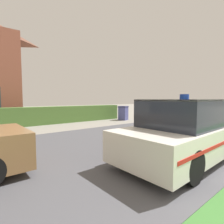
% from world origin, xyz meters
% --- Properties ---
extents(road_strip, '(28.00, 6.70, 0.01)m').
position_xyz_m(road_strip, '(0.00, 4.57, 0.01)').
color(road_strip, '#4C4C51').
rests_on(road_strip, ground).
extents(garden_hedge, '(9.38, 0.82, 1.06)m').
position_xyz_m(garden_hedge, '(0.83, 10.94, 0.53)').
color(garden_hedge, '#4C7233').
rests_on(garden_hedge, ground).
extents(police_car, '(4.26, 1.75, 1.63)m').
position_xyz_m(police_car, '(0.76, 2.38, 0.71)').
color(police_car, black).
rests_on(police_car, road_strip).
extents(wheelie_bin, '(0.76, 0.76, 1.02)m').
position_xyz_m(wheelie_bin, '(5.24, 9.54, 0.52)').
color(wheelie_bin, '#474C8C').
rests_on(wheelie_bin, ground).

